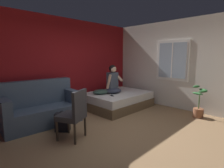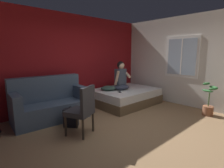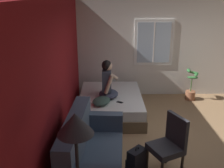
{
  "view_description": "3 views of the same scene",
  "coord_description": "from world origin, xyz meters",
  "px_view_note": "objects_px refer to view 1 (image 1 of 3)",
  "views": [
    {
      "loc": [
        -2.67,
        -2.13,
        1.6
      ],
      "look_at": [
        0.68,
        1.21,
        0.86
      ],
      "focal_mm": 28.0,
      "sensor_mm": 36.0,
      "label": 1
    },
    {
      "loc": [
        -2.67,
        -2.13,
        1.6
      ],
      "look_at": [
        0.46,
        1.3,
        0.78
      ],
      "focal_mm": 28.0,
      "sensor_mm": 36.0,
      "label": 2
    },
    {
      "loc": [
        -4.44,
        1.63,
        2.77
      ],
      "look_at": [
        0.1,
        1.56,
        1.17
      ],
      "focal_mm": 42.0,
      "sensor_mm": 36.0,
      "label": 3
    }
  ],
  "objects_px": {
    "backpack": "(63,122)",
    "side_chair": "(74,113)",
    "couch": "(41,108)",
    "bed": "(118,100)",
    "potted_plant": "(199,106)",
    "throw_pillow": "(101,92)",
    "cell_phone": "(112,95)",
    "person_seated": "(113,82)"
  },
  "relations": [
    {
      "from": "backpack",
      "to": "side_chair",
      "type": "bearing_deg",
      "value": -92.97
    },
    {
      "from": "couch",
      "to": "backpack",
      "type": "distance_m",
      "value": 0.77
    },
    {
      "from": "bed",
      "to": "potted_plant",
      "type": "height_order",
      "value": "potted_plant"
    },
    {
      "from": "throw_pillow",
      "to": "side_chair",
      "type": "bearing_deg",
      "value": -146.32
    },
    {
      "from": "side_chair",
      "to": "potted_plant",
      "type": "relative_size",
      "value": 1.15
    },
    {
      "from": "backpack",
      "to": "cell_phone",
      "type": "distance_m",
      "value": 1.74
    },
    {
      "from": "person_seated",
      "to": "backpack",
      "type": "height_order",
      "value": "person_seated"
    },
    {
      "from": "side_chair",
      "to": "potted_plant",
      "type": "distance_m",
      "value": 3.28
    },
    {
      "from": "throw_pillow",
      "to": "potted_plant",
      "type": "distance_m",
      "value": 2.75
    },
    {
      "from": "cell_phone",
      "to": "potted_plant",
      "type": "xyz_separation_m",
      "value": [
        1.28,
        -1.98,
        -0.18
      ]
    },
    {
      "from": "bed",
      "to": "side_chair",
      "type": "relative_size",
      "value": 2.02
    },
    {
      "from": "couch",
      "to": "throw_pillow",
      "type": "xyz_separation_m",
      "value": [
        1.79,
        -0.13,
        0.16
      ]
    },
    {
      "from": "side_chair",
      "to": "backpack",
      "type": "xyz_separation_m",
      "value": [
        0.03,
        0.51,
        -0.34
      ]
    },
    {
      "from": "throw_pillow",
      "to": "potted_plant",
      "type": "bearing_deg",
      "value": -60.27
    },
    {
      "from": "side_chair",
      "to": "person_seated",
      "type": "xyz_separation_m",
      "value": [
        2.04,
        0.96,
        0.3
      ]
    },
    {
      "from": "backpack",
      "to": "throw_pillow",
      "type": "height_order",
      "value": "throw_pillow"
    },
    {
      "from": "potted_plant",
      "to": "backpack",
      "type": "bearing_deg",
      "value": 149.18
    },
    {
      "from": "bed",
      "to": "cell_phone",
      "type": "height_order",
      "value": "cell_phone"
    },
    {
      "from": "person_seated",
      "to": "backpack",
      "type": "distance_m",
      "value": 2.17
    },
    {
      "from": "cell_phone",
      "to": "potted_plant",
      "type": "bearing_deg",
      "value": 150.69
    },
    {
      "from": "bed",
      "to": "backpack",
      "type": "height_order",
      "value": "bed"
    },
    {
      "from": "couch",
      "to": "backpack",
      "type": "height_order",
      "value": "couch"
    },
    {
      "from": "bed",
      "to": "side_chair",
      "type": "xyz_separation_m",
      "value": [
        -2.19,
        -0.9,
        0.3
      ]
    },
    {
      "from": "throw_pillow",
      "to": "cell_phone",
      "type": "bearing_deg",
      "value": -78.87
    },
    {
      "from": "bed",
      "to": "person_seated",
      "type": "distance_m",
      "value": 0.62
    },
    {
      "from": "throw_pillow",
      "to": "person_seated",
      "type": "bearing_deg",
      "value": -19.62
    },
    {
      "from": "backpack",
      "to": "potted_plant",
      "type": "bearing_deg",
      "value": -30.82
    },
    {
      "from": "bed",
      "to": "backpack",
      "type": "distance_m",
      "value": 2.2
    },
    {
      "from": "person_seated",
      "to": "potted_plant",
      "type": "distance_m",
      "value": 2.5
    },
    {
      "from": "couch",
      "to": "cell_phone",
      "type": "height_order",
      "value": "couch"
    },
    {
      "from": "bed",
      "to": "potted_plant",
      "type": "distance_m",
      "value": 2.33
    },
    {
      "from": "couch",
      "to": "person_seated",
      "type": "xyz_separation_m",
      "value": [
        2.18,
        -0.27,
        0.44
      ]
    },
    {
      "from": "couch",
      "to": "cell_phone",
      "type": "distance_m",
      "value": 1.95
    },
    {
      "from": "couch",
      "to": "potted_plant",
      "type": "bearing_deg",
      "value": -38.52
    },
    {
      "from": "side_chair",
      "to": "potted_plant",
      "type": "height_order",
      "value": "side_chair"
    },
    {
      "from": "side_chair",
      "to": "person_seated",
      "type": "bearing_deg",
      "value": 25.25
    },
    {
      "from": "bed",
      "to": "cell_phone",
      "type": "bearing_deg",
      "value": -156.73
    },
    {
      "from": "couch",
      "to": "side_chair",
      "type": "distance_m",
      "value": 1.25
    },
    {
      "from": "couch",
      "to": "side_chair",
      "type": "height_order",
      "value": "couch"
    },
    {
      "from": "person_seated",
      "to": "cell_phone",
      "type": "bearing_deg",
      "value": -139.82
    },
    {
      "from": "bed",
      "to": "cell_phone",
      "type": "xyz_separation_m",
      "value": [
        -0.45,
        -0.19,
        0.25
      ]
    },
    {
      "from": "couch",
      "to": "side_chair",
      "type": "xyz_separation_m",
      "value": [
        0.14,
        -1.23,
        0.14
      ]
    }
  ]
}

